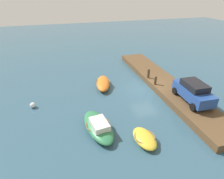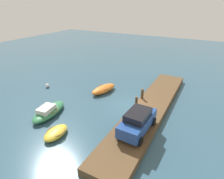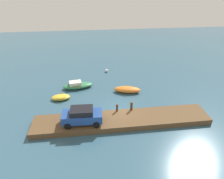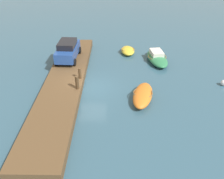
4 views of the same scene
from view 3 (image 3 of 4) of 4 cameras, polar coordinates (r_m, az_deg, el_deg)
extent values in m
plane|color=#33566B|center=(21.60, 2.17, -6.48)|extent=(84.00, 84.00, 0.00)
cube|color=brown|center=(19.82, 3.10, -9.26)|extent=(18.25, 2.97, 0.61)
ellipsoid|color=orange|center=(24.99, 4.67, -0.02)|extent=(3.70, 2.11, 0.76)
torus|color=olive|center=(24.89, 4.69, 0.40)|extent=(1.71, 1.71, 0.07)
ellipsoid|color=gold|center=(24.30, -15.30, -2.29)|extent=(2.36, 1.46, 0.57)
torus|color=olive|center=(24.22, -15.35, -1.98)|extent=(1.47, 1.47, 0.07)
ellipsoid|color=#2D7A4C|center=(26.38, -10.36, 1.19)|extent=(4.27, 2.22, 0.69)
torus|color=olive|center=(26.29, -10.39, 1.55)|extent=(1.97, 1.97, 0.07)
cube|color=silver|center=(26.17, -11.12, 1.93)|extent=(1.72, 1.27, 0.44)
cylinder|color=#47331E|center=(20.29, 1.54, -5.53)|extent=(0.23, 0.23, 0.88)
cylinder|color=#47331E|center=(20.51, 5.94, -5.04)|extent=(0.27, 0.27, 1.01)
cube|color=#234793|center=(18.75, -9.06, -8.15)|extent=(3.95, 1.80, 0.88)
cube|color=black|center=(18.33, -9.23, -6.43)|extent=(2.24, 1.53, 0.52)
cylinder|color=black|center=(19.59, -4.82, -7.56)|extent=(0.65, 0.25, 0.64)
cylinder|color=black|center=(18.31, -4.78, -10.68)|extent=(0.65, 0.25, 0.64)
cylinder|color=black|center=(19.83, -12.78, -7.78)|extent=(0.65, 0.25, 0.64)
cylinder|color=black|center=(18.57, -13.36, -10.87)|extent=(0.65, 0.25, 0.64)
sphere|color=silver|center=(30.72, -1.68, 5.76)|extent=(0.48, 0.48, 0.48)
camera|label=1|loc=(28.45, -35.17, 17.62)|focal=30.69mm
camera|label=2|loc=(16.86, -55.02, 6.43)|focal=30.59mm
camera|label=4|loc=(27.65, 41.22, 17.68)|focal=39.54mm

